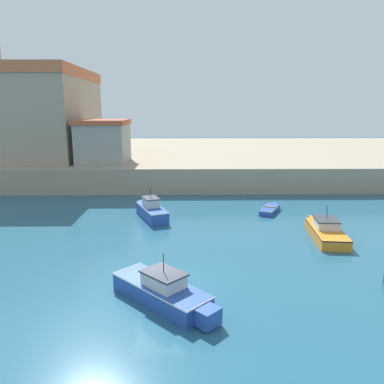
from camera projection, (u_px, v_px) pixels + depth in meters
name	position (u px, v px, depth m)	size (l,w,h in m)	color
ground_plane	(160.00, 292.00, 18.09)	(200.00, 200.00, 0.00)	#235670
quay_seawall	(178.00, 157.00, 57.63)	(120.00, 40.00, 2.68)	gray
motorboat_orange_0	(326.00, 231.00, 25.68)	(2.38, 6.03, 2.23)	orange
motorboat_blue_2	(151.00, 210.00, 30.21)	(3.01, 5.14, 2.60)	#284C9E
motorboat_blue_3	(163.00, 291.00, 16.99)	(5.09, 5.10, 2.42)	#284C9E
dinghy_blue_5	(270.00, 209.00, 32.00)	(2.28, 3.41, 0.56)	#284C9E
church	(39.00, 110.00, 46.13)	(14.37, 17.21, 15.78)	gray
harbor_shed_near_wharf	(104.00, 141.00, 41.87)	(5.40, 6.56, 4.80)	gray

